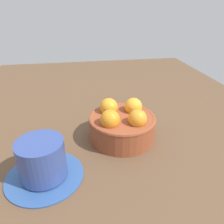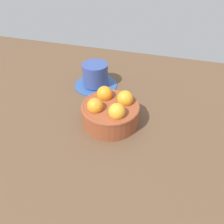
# 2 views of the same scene
# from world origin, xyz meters

# --- Properties ---
(ground_plane) EXTENTS (1.51, 0.96, 0.04)m
(ground_plane) POSITION_xyz_m (0.00, 0.00, -0.02)
(ground_plane) COLOR brown
(terracotta_bowl) EXTENTS (0.16, 0.16, 0.09)m
(terracotta_bowl) POSITION_xyz_m (0.00, 0.00, 0.04)
(terracotta_bowl) COLOR brown
(terracotta_bowl) RESTS_ON ground_plane
(coffee_cup) EXTENTS (0.15, 0.15, 0.08)m
(coffee_cup) POSITION_xyz_m (-0.11, 0.17, 0.04)
(coffee_cup) COLOR #2E518E
(coffee_cup) RESTS_ON ground_plane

